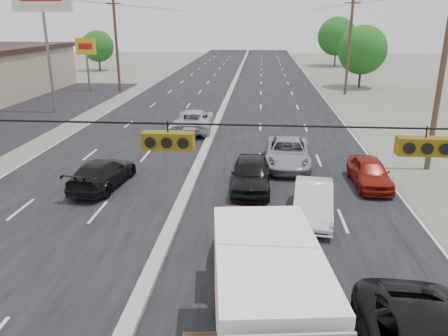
% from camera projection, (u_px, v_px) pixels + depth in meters
% --- Properties ---
extents(road_surface, '(20.00, 160.00, 0.02)m').
position_uv_depth(road_surface, '(222.00, 111.00, 38.94)').
color(road_surface, black).
rests_on(road_surface, ground).
extents(center_median, '(0.50, 160.00, 0.20)m').
position_uv_depth(center_median, '(222.00, 109.00, 38.91)').
color(center_median, gray).
rests_on(center_median, ground).
extents(parking_lot, '(10.00, 42.00, 0.02)m').
position_uv_depth(parking_lot, '(10.00, 119.00, 35.56)').
color(parking_lot, black).
rests_on(parking_lot, ground).
extents(utility_pole_left_c, '(1.60, 0.30, 10.00)m').
position_uv_depth(utility_pole_left_c, '(116.00, 44.00, 47.69)').
color(utility_pole_left_c, '#422D1E').
rests_on(utility_pole_left_c, ground).
extents(utility_pole_right_b, '(1.60, 0.30, 10.00)m').
position_uv_depth(utility_pole_right_b, '(442.00, 74.00, 22.17)').
color(utility_pole_right_b, '#422D1E').
rests_on(utility_pole_right_b, ground).
extents(utility_pole_right_c, '(1.60, 0.30, 10.00)m').
position_uv_depth(utility_pole_right_c, '(349.00, 45.00, 45.74)').
color(utility_pole_right_c, '#422D1E').
rests_on(utility_pole_right_c, ground).
extents(traffic_signals, '(25.00, 0.30, 0.54)m').
position_uv_depth(traffic_signals, '(163.00, 138.00, 8.77)').
color(traffic_signals, black).
rests_on(traffic_signals, ground).
extents(pole_sign_billboard, '(5.00, 0.25, 11.00)m').
position_uv_depth(pole_sign_billboard, '(42.00, 4.00, 35.31)').
color(pole_sign_billboard, slate).
rests_on(pole_sign_billboard, ground).
extents(pole_sign_far, '(2.20, 0.25, 6.00)m').
position_uv_depth(pole_sign_far, '(86.00, 51.00, 48.19)').
color(pole_sign_far, slate).
rests_on(pole_sign_far, ground).
extents(tree_left_far, '(4.80, 4.80, 6.12)m').
position_uv_depth(tree_left_far, '(98.00, 46.00, 67.74)').
color(tree_left_far, '#382619').
rests_on(tree_left_far, ground).
extents(tree_right_mid, '(5.60, 5.60, 7.14)m').
position_uv_depth(tree_right_mid, '(362.00, 50.00, 50.50)').
color(tree_right_mid, '#382619').
rests_on(tree_right_mid, ground).
extents(tree_right_far, '(6.40, 6.40, 8.16)m').
position_uv_depth(tree_right_far, '(337.00, 36.00, 73.79)').
color(tree_right_far, '#382619').
rests_on(tree_right_far, ground).
extents(box_truck, '(2.91, 6.46, 3.17)m').
position_uv_depth(box_truck, '(263.00, 293.00, 10.31)').
color(box_truck, black).
rests_on(box_truck, ground).
extents(red_sedan, '(1.69, 4.76, 1.56)m').
position_uv_depth(red_sedan, '(246.00, 244.00, 14.26)').
color(red_sedan, '#8D0809').
rests_on(red_sedan, ground).
extents(queue_car_a, '(1.83, 4.53, 1.54)m').
position_uv_depth(queue_car_a, '(251.00, 174.00, 20.73)').
color(queue_car_a, black).
rests_on(queue_car_a, ground).
extents(queue_car_b, '(2.01, 4.49, 1.43)m').
position_uv_depth(queue_car_b, '(313.00, 202.00, 17.76)').
color(queue_car_b, white).
rests_on(queue_car_b, ground).
extents(queue_car_c, '(2.65, 5.37, 1.47)m').
position_uv_depth(queue_car_c, '(287.00, 153.00, 24.13)').
color(queue_car_c, '#94959B').
rests_on(queue_car_c, ground).
extents(queue_car_e, '(1.72, 4.07, 1.37)m').
position_uv_depth(queue_car_e, '(370.00, 173.00, 21.19)').
color(queue_car_e, maroon).
rests_on(queue_car_e, ground).
extents(oncoming_near, '(2.43, 4.88, 1.36)m').
position_uv_depth(oncoming_near, '(103.00, 174.00, 21.08)').
color(oncoming_near, black).
rests_on(oncoming_near, ground).
extents(oncoming_far, '(2.82, 5.73, 1.56)m').
position_uv_depth(oncoming_far, '(194.00, 120.00, 31.65)').
color(oncoming_far, '#B1B4B9').
rests_on(oncoming_far, ground).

